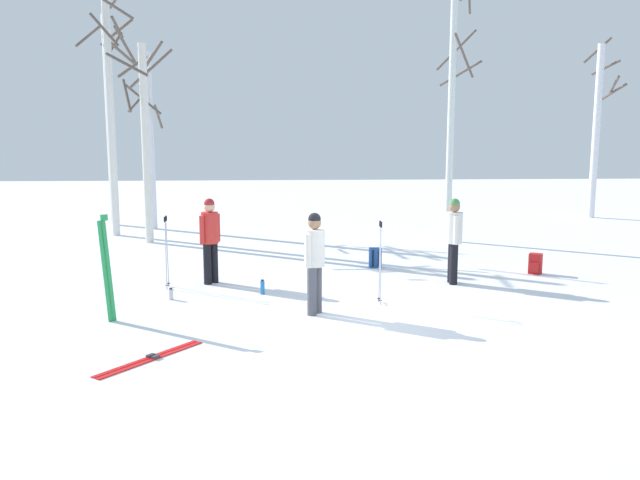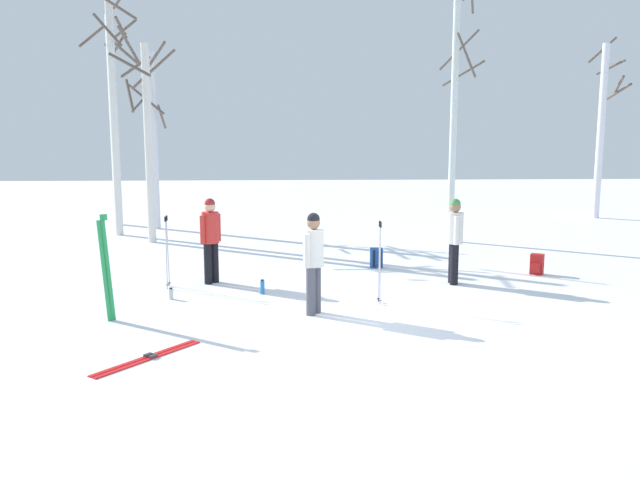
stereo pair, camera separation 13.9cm
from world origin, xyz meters
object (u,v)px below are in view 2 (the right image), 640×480
object	(u,v)px
person_0	(454,235)
birch_tree_4	(455,104)
ski_poles_1	(380,260)
backpack_1	(376,258)
ski_poles_0	(167,250)
backpack_0	(537,264)
birch_tree_5	(602,127)
birch_tree_1	(113,101)
ski_pair_lying_0	(148,358)
ski_pair_planted_0	(106,269)
water_bottle_1	(262,287)
birch_tree_3	(148,136)
birch_tree_2	(154,140)
birch_tree_0	(115,114)
person_1	(211,235)
person_2	(314,257)
water_bottle_0	(171,294)

from	to	relation	value
person_0	birch_tree_4	world-z (taller)	birch_tree_4
ski_poles_1	backpack_1	xyz separation A→B (m)	(0.35, 3.16, -0.57)
ski_poles_1	birch_tree_4	bearing A→B (deg)	66.77
ski_poles_0	backpack_1	size ratio (longest dim) A/B	3.21
backpack_0	birch_tree_5	distance (m)	10.80
birch_tree_1	ski_pair_lying_0	bearing A→B (deg)	-74.56
ski_pair_planted_0	backpack_0	xyz separation A→B (m)	(8.20, 3.21, -0.66)
water_bottle_1	birch_tree_3	world-z (taller)	birch_tree_3
birch_tree_2	birch_tree_0	bearing A→B (deg)	144.53
birch_tree_5	ski_pair_lying_0	bearing A→B (deg)	-131.79
person_1	person_2	xyz separation A→B (m)	(1.97, -2.39, 0.00)
backpack_1	birch_tree_0	xyz separation A→B (m)	(-7.40, 7.13, 3.30)
birch_tree_2	person_0	bearing A→B (deg)	-46.74
person_2	birch_tree_1	distance (m)	10.63
water_bottle_1	ski_pair_planted_0	bearing A→B (deg)	-144.63
ski_pair_lying_0	backpack_0	size ratio (longest dim) A/B	3.48
ski_poles_0	birch_tree_1	bearing A→B (deg)	110.89
ski_poles_1	birch_tree_3	size ratio (longest dim) A/B	0.28
birch_tree_1	birch_tree_3	xyz separation A→B (m)	(1.18, -1.30, -0.96)
ski_pair_lying_0	birch_tree_0	distance (m)	13.98
backpack_1	birch_tree_5	size ratio (longest dim) A/B	0.07
birch_tree_2	birch_tree_4	bearing A→B (deg)	-17.68
person_2	water_bottle_0	world-z (taller)	person_2
backpack_1	birch_tree_2	world-z (taller)	birch_tree_2
water_bottle_1	birch_tree_1	bearing A→B (deg)	121.16
ski_pair_lying_0	birch_tree_5	distance (m)	19.04
person_0	ski_poles_0	world-z (taller)	person_0
ski_poles_0	birch_tree_4	size ratio (longest dim) A/B	0.20
person_2	ski_poles_0	bearing A→B (deg)	143.81
ski_poles_0	birch_tree_1	size ratio (longest dim) A/B	0.19
birch_tree_3	birch_tree_5	bearing A→B (deg)	17.12
person_0	birch_tree_4	bearing A→B (deg)	77.32
birch_tree_2	birch_tree_4	xyz separation A→B (m)	(8.51, -2.71, 0.99)
birch_tree_3	birch_tree_1	bearing A→B (deg)	132.25
person_1	ski_poles_1	xyz separation A→B (m)	(3.16, -1.75, -0.19)
water_bottle_0	birch_tree_4	size ratio (longest dim) A/B	0.03
birch_tree_4	person_2	bearing A→B (deg)	-119.10
backpack_0	ski_poles_0	bearing A→B (deg)	-173.44
ski_pair_lying_0	water_bottle_1	distance (m)	3.84
ski_pair_lying_0	person_1	bearing A→B (deg)	85.47
water_bottle_0	water_bottle_1	xyz separation A→B (m)	(1.65, 0.32, 0.03)
ski_poles_0	birch_tree_5	distance (m)	16.43
person_0	birch_tree_1	size ratio (longest dim) A/B	0.23
birch_tree_4	birch_tree_0	bearing A→B (deg)	159.51
ski_pair_lying_0	birch_tree_3	xyz separation A→B (m)	(-1.83, 9.59, 2.86)
birch_tree_1	birch_tree_2	distance (m)	1.84
ski_pair_lying_0	ski_poles_0	size ratio (longest dim) A/B	1.08
water_bottle_1	birch_tree_2	xyz separation A→B (m)	(-3.57, 8.52, 2.59)
ski_poles_0	backpack_0	size ratio (longest dim) A/B	3.21
birch_tree_4	birch_tree_5	xyz separation A→B (m)	(6.17, 4.63, -0.62)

